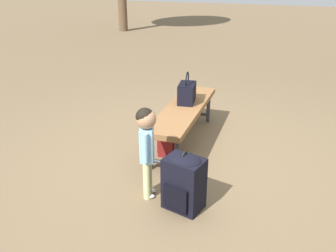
# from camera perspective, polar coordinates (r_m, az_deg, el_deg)

# --- Properties ---
(ground_plane) EXTENTS (40.00, 40.00, 0.00)m
(ground_plane) POSITION_cam_1_polar(r_m,az_deg,el_deg) (3.78, 2.40, -5.85)
(ground_plane) COLOR brown
(ground_plane) RESTS_ON ground
(park_bench) EXTENTS (1.61, 0.45, 0.45)m
(park_bench) POSITION_cam_1_polar(r_m,az_deg,el_deg) (4.04, 2.58, 2.38)
(park_bench) COLOR brown
(park_bench) RESTS_ON ground
(handbag) EXTENTS (0.34, 0.23, 0.37)m
(handbag) POSITION_cam_1_polar(r_m,az_deg,el_deg) (4.13, 3.10, 5.56)
(handbag) COLOR black
(handbag) RESTS_ON park_bench
(child_standing) EXTENTS (0.22, 0.17, 0.85)m
(child_standing) POSITION_cam_1_polar(r_m,az_deg,el_deg) (2.98, -3.53, -2.22)
(child_standing) COLOR #CCCC8C
(child_standing) RESTS_ON ground
(backpack_large) EXTENTS (0.33, 0.36, 0.54)m
(backpack_large) POSITION_cam_1_polar(r_m,az_deg,el_deg) (2.97, 2.60, -8.83)
(backpack_large) COLOR black
(backpack_large) RESTS_ON ground
(backpack_small) EXTENTS (0.24, 0.21, 0.37)m
(backpack_small) POSITION_cam_1_polar(r_m,az_deg,el_deg) (3.86, -0.17, -2.05)
(backpack_small) COLOR maroon
(backpack_small) RESTS_ON ground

